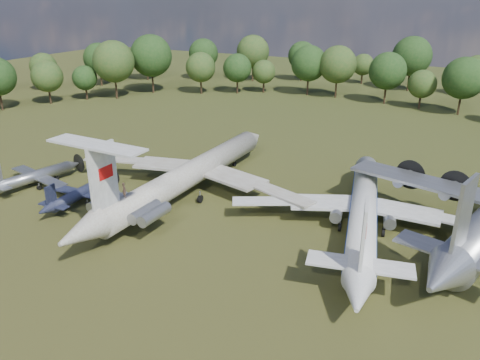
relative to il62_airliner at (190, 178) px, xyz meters
The scene contains 6 objects.
ground 6.03m from the il62_airliner, 39.00° to the right, with size 300.00×300.00×0.00m, color #1F3A13.
il62_airliner is the anchor object (origin of this frame).
tu104_jet 24.47m from the il62_airliner, ahead, with size 32.22×42.96×4.30m, color silver, non-canonical shape.
small_prop_west 15.16m from the il62_airliner, 140.64° to the right, with size 11.29×15.40×2.26m, color black, non-canonical shape.
small_prop_northwest 23.55m from the il62_airliner, 159.66° to the right, with size 12.45×16.97×2.49m, color gray, non-canonical shape.
person_on_il62 13.80m from the il62_airliner, 91.31° to the right, with size 0.66×0.43×1.81m, color #97684D.
Camera 1 is at (29.98, -48.16, 27.04)m, focal length 35.00 mm.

